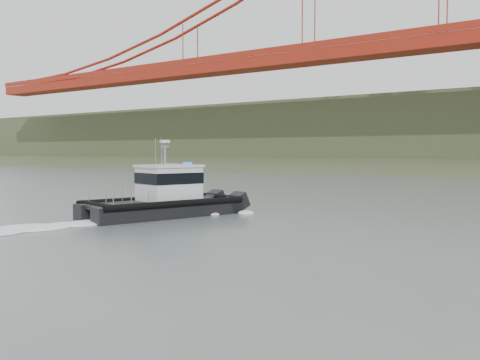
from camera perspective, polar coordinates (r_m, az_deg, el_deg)
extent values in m
plane|color=slate|center=(26.56, -13.78, -5.86)|extent=(400.00, 400.00, 0.00)
cube|color=#9C2213|center=(95.84, 23.76, 13.58)|extent=(260.00, 6.00, 2.20)
cube|color=black|center=(35.23, -9.28, -2.99)|extent=(3.83, 10.19, 1.12)
cube|color=black|center=(33.09, -7.11, -3.36)|extent=(3.83, 10.19, 1.12)
cube|color=black|center=(33.88, -8.91, -2.47)|extent=(5.89, 9.49, 0.23)
cube|color=silver|center=(34.26, -7.58, -0.42)|extent=(3.56, 3.96, 2.14)
cube|color=black|center=(34.24, -7.59, 0.23)|extent=(3.63, 4.03, 0.70)
cube|color=silver|center=(34.21, -7.60, 1.50)|extent=(3.79, 4.19, 0.15)
cylinder|color=gray|center=(34.05, -8.01, 2.77)|extent=(0.15, 0.15, 1.67)
cylinder|color=white|center=(34.06, -8.02, 4.10)|extent=(0.65, 0.65, 0.17)
cube|color=silver|center=(78.08, -8.00, 0.44)|extent=(2.42, 6.74, 1.34)
cube|color=silver|center=(78.43, -7.72, 1.27)|extent=(1.86, 2.72, 1.34)
cube|color=black|center=(78.41, -7.72, 1.59)|extent=(1.92, 2.78, 0.39)
cylinder|color=gray|center=(78.01, -8.01, 2.15)|extent=(0.09, 0.09, 1.34)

